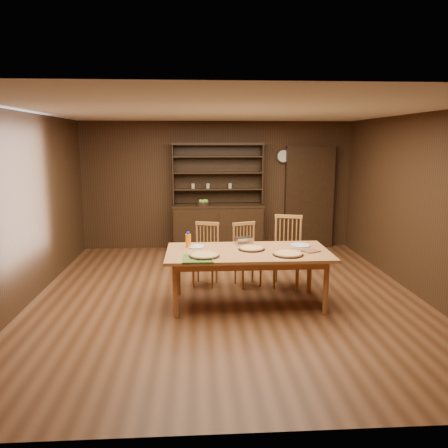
{
  "coord_description": "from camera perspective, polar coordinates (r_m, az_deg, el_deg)",
  "views": [
    {
      "loc": [
        -0.42,
        -5.97,
        2.21
      ],
      "look_at": [
        -0.02,
        0.4,
        0.99
      ],
      "focal_mm": 35.0,
      "sensor_mm": 36.0,
      "label": 1
    }
  ],
  "objects": [
    {
      "name": "room_shell",
      "position": [
        6.02,
        0.46,
        4.8
      ],
      "size": [
        6.0,
        6.0,
        6.0
      ],
      "color": "white",
      "rests_on": "floor"
    },
    {
      "name": "pot_holder_b",
      "position": [
        5.97,
        9.28,
        -3.42
      ],
      "size": [
        0.26,
        0.26,
        0.01
      ],
      "primitive_type": "cube",
      "rotation": [
        0.0,
        0.0,
        -0.59
      ],
      "color": "red",
      "rests_on": "dining_table"
    },
    {
      "name": "wall_clock",
      "position": [
        9.11,
        7.75,
        8.78
      ],
      "size": [
        0.3,
        0.05,
        0.3
      ],
      "color": "black",
      "rests_on": "room_shell"
    },
    {
      "name": "plate_left",
      "position": [
        6.1,
        -3.69,
        -2.95
      ],
      "size": [
        0.26,
        0.26,
        0.02
      ],
      "color": "silver",
      "rests_on": "dining_table"
    },
    {
      "name": "juice_bottle",
      "position": [
        6.09,
        -4.69,
        -2.13
      ],
      "size": [
        0.08,
        0.08,
        0.22
      ],
      "color": "orange",
      "rests_on": "dining_table"
    },
    {
      "name": "pizza_right",
      "position": [
        5.74,
        8.36,
        -3.86
      ],
      "size": [
        0.4,
        0.4,
        0.04
      ],
      "color": "black",
      "rests_on": "dining_table"
    },
    {
      "name": "china_hutch",
      "position": [
        8.89,
        -0.79,
        0.36
      ],
      "size": [
        1.84,
        0.52,
        2.17
      ],
      "color": "black",
      "rests_on": "floor"
    },
    {
      "name": "chair_left",
      "position": [
        6.8,
        -2.36,
        -3.66
      ],
      "size": [
        0.48,
        0.47,
        0.97
      ],
      "rotation": [
        0.0,
        0.0,
        -0.27
      ],
      "color": "#9E6936",
      "rests_on": "floor"
    },
    {
      "name": "plate_right",
      "position": [
        6.27,
        9.93,
        -2.74
      ],
      "size": [
        0.29,
        0.29,
        0.02
      ],
      "color": "silver",
      "rests_on": "dining_table"
    },
    {
      "name": "dining_table",
      "position": [
        5.91,
        3.14,
        -4.16
      ],
      "size": [
        2.19,
        1.1,
        0.75
      ],
      "color": "#AE6E3C",
      "rests_on": "floor"
    },
    {
      "name": "pizza_left",
      "position": [
        5.61,
        -2.6,
        -4.08
      ],
      "size": [
        0.4,
        0.4,
        0.04
      ],
      "color": "black",
      "rests_on": "dining_table"
    },
    {
      "name": "floor",
      "position": [
        6.38,
        0.44,
        -9.43
      ],
      "size": [
        6.0,
        6.0,
        0.0
      ],
      "primitive_type": "plane",
      "color": "brown",
      "rests_on": "ground"
    },
    {
      "name": "pizza_center",
      "position": [
        5.97,
        3.62,
        -3.19
      ],
      "size": [
        0.37,
        0.37,
        0.04
      ],
      "color": "black",
      "rests_on": "dining_table"
    },
    {
      "name": "fruit_bowl",
      "position": [
        8.75,
        -2.72,
        2.76
      ],
      "size": [
        0.27,
        0.27,
        0.12
      ],
      "color": "black",
      "rests_on": "china_hutch"
    },
    {
      "name": "chair_center",
      "position": [
        6.79,
        2.9,
        -3.68
      ],
      "size": [
        0.5,
        0.48,
        0.97
      ],
      "rotation": [
        0.0,
        0.0,
        0.33
      ],
      "color": "#9E6936",
      "rests_on": "floor"
    },
    {
      "name": "cooling_rack",
      "position": [
        5.5,
        -3.42,
        -4.49
      ],
      "size": [
        0.41,
        0.41,
        0.02
      ],
      "primitive_type": null,
      "rotation": [
        0.0,
        0.0,
        0.1
      ],
      "color": "#0CA327",
      "rests_on": "dining_table"
    },
    {
      "name": "pot_holder_a",
      "position": [
        5.98,
        11.18,
        -3.44
      ],
      "size": [
        0.27,
        0.27,
        0.02
      ],
      "primitive_type": "cube",
      "rotation": [
        0.0,
        0.0,
        0.47
      ],
      "color": "red",
      "rests_on": "dining_table"
    },
    {
      "name": "chair_right",
      "position": [
        6.81,
        8.26,
        -3.17
      ],
      "size": [
        0.55,
        0.53,
        1.08
      ],
      "rotation": [
        0.0,
        0.0,
        -0.28
      ],
      "color": "#9E6936",
      "rests_on": "floor"
    },
    {
      "name": "doorway",
      "position": [
        9.24,
        11.03,
        3.42
      ],
      "size": [
        1.0,
        0.18,
        2.1
      ],
      "primitive_type": "cube",
      "color": "black",
      "rests_on": "floor"
    },
    {
      "name": "foil_dish",
      "position": [
        6.29,
        2.59,
        -2.18
      ],
      "size": [
        0.27,
        0.22,
        0.09
      ],
      "primitive_type": "cube",
      "rotation": [
        0.0,
        0.0,
        0.23
      ],
      "color": "silver",
      "rests_on": "dining_table"
    }
  ]
}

